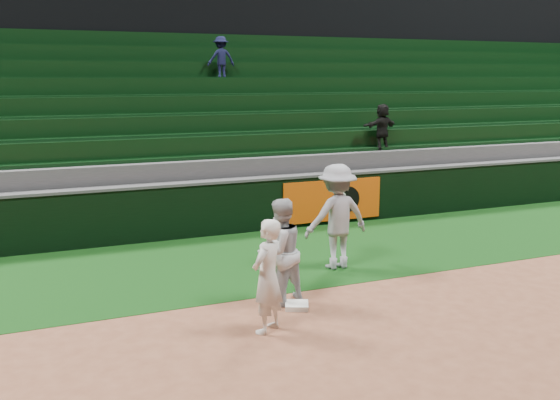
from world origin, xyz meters
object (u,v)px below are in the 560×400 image
object	(u,v)px
first_base	(297,306)
base_coach	(337,217)
baserunner	(280,252)
first_baseman	(267,276)

from	to	relation	value
first_base	base_coach	world-z (taller)	base_coach
baserunner	base_coach	distance (m)	2.15
first_base	baserunner	distance (m)	0.88
first_base	first_baseman	xyz separation A→B (m)	(-0.75, -0.66, 0.78)
first_base	baserunner	world-z (taller)	baserunner
first_baseman	base_coach	size ratio (longest dim) A/B	0.83
first_baseman	baserunner	distance (m)	1.13
base_coach	first_base	bearing A→B (deg)	44.36
first_baseman	base_coach	xyz separation A→B (m)	(2.29, 2.28, 0.17)
baserunner	base_coach	size ratio (longest dim) A/B	0.86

